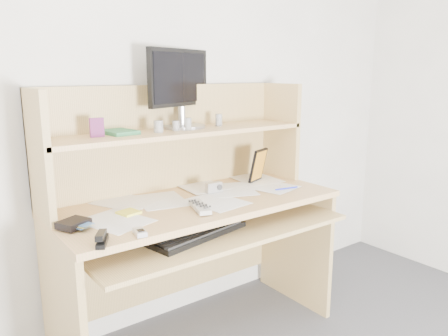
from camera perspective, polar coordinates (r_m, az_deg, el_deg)
back_wall at (r=2.34m, az=-7.91°, el=9.51°), size 3.60×0.04×2.50m
desk at (r=2.23m, az=-4.50°, el=-5.10°), size 1.40×0.70×1.30m
paper_clutter at (r=2.15m, az=-3.37°, el=-4.13°), size 1.32×0.54×0.01m
keyboard at (r=1.97m, az=-3.56°, el=-8.36°), size 0.50×0.26×0.03m
tv_remote at (r=1.99m, az=-3.20°, el=-5.07°), size 0.11×0.21×0.02m
flip_phone at (r=1.72m, az=-10.95°, el=-8.12°), size 0.05×0.08×0.02m
stapler at (r=1.66m, az=-15.63°, el=-8.75°), size 0.09×0.12×0.04m
wallet at (r=1.86m, az=-19.06°, el=-6.88°), size 0.14×0.13×0.03m
sticky_note_pad at (r=1.99m, az=-12.34°, el=-5.70°), size 0.10×0.10×0.01m
digital_camera at (r=2.26m, az=-1.35°, el=-2.53°), size 0.09×0.04×0.05m
game_case at (r=2.47m, az=4.48°, el=0.36°), size 0.13×0.06×0.19m
blue_pen at (r=2.34m, az=8.18°, el=-2.64°), size 0.13×0.04×0.01m
card_box at (r=2.02m, az=-16.29°, el=5.10°), size 0.06×0.02×0.09m
shelf_book at (r=2.10m, az=-13.59°, el=4.59°), size 0.15×0.19×0.02m
chip_stack_a at (r=2.16m, az=-6.31°, el=5.49°), size 0.05×0.05×0.05m
chip_stack_b at (r=2.18m, az=-4.77°, el=5.74°), size 0.04×0.04×0.06m
chip_stack_c at (r=2.11m, az=-8.57°, el=5.38°), size 0.06×0.06×0.06m
chip_stack_d at (r=2.34m, az=-0.69°, el=6.28°), size 0.04×0.04×0.06m
monitor at (r=2.29m, az=-5.79°, el=10.60°), size 0.44×0.24×0.40m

